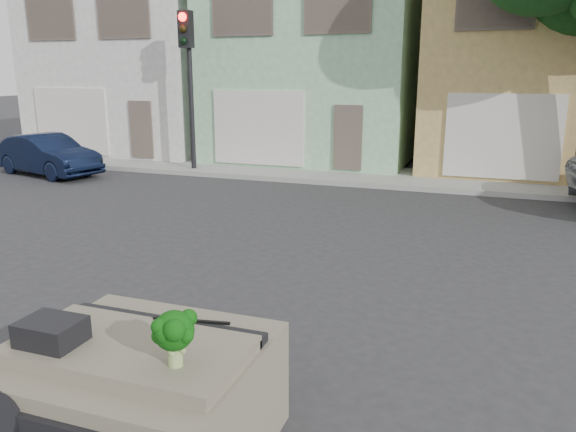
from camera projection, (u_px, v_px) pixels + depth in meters
The scene contains 11 objects.
ground_plane at pixel (271, 316), 7.67m from camera, with size 120.00×120.00×0.00m, color #303033.
sidewalk at pixel (396, 178), 17.22m from camera, with size 40.00×3.00×0.15m, color gray.
townhouse_white at pixel (153, 58), 23.54m from camera, with size 7.20×8.20×7.55m, color silver.
townhouse_mint at pixel (324, 57), 21.09m from camera, with size 7.20×8.20×7.55m, color #92C898.
townhouse_tan at pixel (541, 55), 18.63m from camera, with size 7.20×8.20×7.55m, color tan.
navy_sedan at pixel (50, 175), 18.10m from camera, with size 1.38×3.96×1.31m, color black.
traffic_signal at pixel (189, 94), 17.82m from camera, with size 0.40×0.40×5.10m, color black.
car_dashboard at pixel (143, 395), 4.80m from camera, with size 2.00×1.80×1.12m, color #706957.
instrument_hump at pixel (51, 332), 4.50m from camera, with size 0.48×0.38×0.20m, color black.
wiper_arm at pixel (191, 321), 4.91m from camera, with size 0.70×0.03×0.02m, color black.
broccoli at pixel (174, 338), 4.13m from camera, with size 0.36×0.36×0.44m, color #0A3908.
Camera 1 is at (2.60, -6.59, 3.25)m, focal length 35.00 mm.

